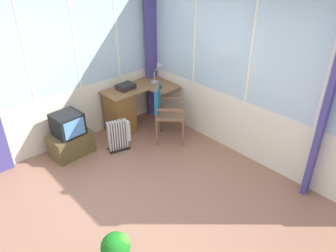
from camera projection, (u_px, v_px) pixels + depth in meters
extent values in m
cube|color=#926551|center=(147.00, 211.00, 4.22)|extent=(4.90, 5.35, 0.06)
cube|color=silver|center=(63.00, 118.00, 5.39)|extent=(3.90, 0.06, 0.94)
cube|color=silver|center=(49.00, 43.00, 4.76)|extent=(3.82, 0.06, 1.59)
cube|color=white|center=(23.00, 48.00, 4.54)|extent=(0.04, 0.07, 1.59)
cube|color=white|center=(73.00, 39.00, 4.99)|extent=(0.04, 0.07, 1.59)
cube|color=white|center=(115.00, 31.00, 5.45)|extent=(0.04, 0.07, 1.59)
cube|color=silver|center=(243.00, 127.00, 5.13)|extent=(0.06, 4.35, 0.94)
cube|color=silver|center=(253.00, 49.00, 4.50)|extent=(0.06, 4.26, 1.59)
cube|color=white|center=(331.00, 69.00, 3.80)|extent=(0.07, 0.04, 1.59)
cube|color=white|center=(253.00, 49.00, 4.50)|extent=(0.07, 0.04, 1.59)
cube|color=white|center=(196.00, 35.00, 5.20)|extent=(0.07, 0.04, 1.59)
cube|color=#463F8A|center=(152.00, 49.00, 5.97)|extent=(0.26, 0.07, 2.61)
cube|color=#463F8A|center=(328.00, 106.00, 3.90)|extent=(0.26, 0.10, 2.61)
cube|color=olive|center=(136.00, 87.00, 5.81)|extent=(1.24, 0.53, 0.02)
cube|color=olive|center=(166.00, 89.00, 5.76)|extent=(0.53, 0.29, 0.02)
cube|color=brown|center=(120.00, 113.00, 5.77)|extent=(0.40, 0.49, 0.74)
cylinder|color=#4C4C51|center=(160.00, 113.00, 5.75)|extent=(0.04, 0.04, 0.75)
cylinder|color=#4C4C51|center=(104.00, 112.00, 5.80)|extent=(0.04, 0.04, 0.75)
cylinder|color=#B2B7BC|center=(154.00, 82.00, 5.98)|extent=(0.13, 0.13, 0.02)
cylinder|color=#B2B7BC|center=(154.00, 77.00, 5.93)|extent=(0.02, 0.02, 0.18)
cylinder|color=#B2B7BC|center=(157.00, 67.00, 5.85)|extent=(0.04, 0.10, 0.17)
cone|color=#B2B7BC|center=(161.00, 65.00, 5.84)|extent=(0.13, 0.12, 0.12)
cube|color=black|center=(160.00, 86.00, 5.78)|extent=(0.11, 0.15, 0.02)
cube|color=#2B2628|center=(126.00, 87.00, 5.69)|extent=(0.32, 0.25, 0.09)
cylinder|color=brown|center=(183.00, 134.00, 5.40)|extent=(0.04, 0.04, 0.48)
cylinder|color=brown|center=(184.00, 121.00, 5.78)|extent=(0.04, 0.04, 0.48)
cylinder|color=brown|center=(157.00, 133.00, 5.42)|extent=(0.04, 0.04, 0.48)
cylinder|color=brown|center=(159.00, 120.00, 5.80)|extent=(0.04, 0.04, 0.48)
cube|color=brown|center=(171.00, 114.00, 5.47)|extent=(0.68, 0.68, 0.04)
cube|color=brown|center=(157.00, 99.00, 5.36)|extent=(0.34, 0.32, 0.48)
cube|color=#1B5D8C|center=(157.00, 98.00, 5.34)|extent=(0.37, 0.36, 0.41)
cube|color=brown|center=(170.00, 110.00, 5.19)|extent=(0.33, 0.34, 0.03)
cube|color=brown|center=(171.00, 99.00, 5.57)|extent=(0.33, 0.34, 0.03)
cube|color=brown|center=(71.00, 144.00, 5.23)|extent=(0.67, 0.49, 0.37)
cube|color=black|center=(68.00, 124.00, 5.05)|extent=(0.45, 0.43, 0.36)
cube|color=#558EDB|center=(75.00, 129.00, 4.93)|extent=(0.34, 0.03, 0.28)
cube|color=#262628|center=(77.00, 129.00, 5.22)|extent=(0.28, 0.24, 0.07)
cube|color=silver|center=(109.00, 137.00, 5.23)|extent=(0.04, 0.10, 0.51)
cube|color=silver|center=(111.00, 136.00, 5.24)|extent=(0.04, 0.10, 0.51)
cube|color=silver|center=(114.00, 136.00, 5.26)|extent=(0.04, 0.10, 0.51)
cube|color=silver|center=(116.00, 135.00, 5.28)|extent=(0.04, 0.10, 0.51)
cube|color=silver|center=(119.00, 135.00, 5.29)|extent=(0.04, 0.10, 0.51)
cube|color=silver|center=(121.00, 134.00, 5.31)|extent=(0.04, 0.10, 0.51)
cube|color=silver|center=(124.00, 133.00, 5.33)|extent=(0.04, 0.10, 0.51)
cube|color=silver|center=(126.00, 133.00, 5.34)|extent=(0.04, 0.10, 0.51)
cube|color=black|center=(120.00, 151.00, 5.36)|extent=(0.35, 0.12, 0.03)
cube|color=black|center=(117.00, 146.00, 5.47)|extent=(0.35, 0.12, 0.03)
cube|color=silver|center=(128.00, 131.00, 5.35)|extent=(0.07, 0.10, 0.36)
sphere|color=#1A761E|center=(116.00, 247.00, 3.34)|extent=(0.31, 0.31, 0.31)
sphere|color=#418D30|center=(122.00, 241.00, 3.33)|extent=(0.17, 0.17, 0.17)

